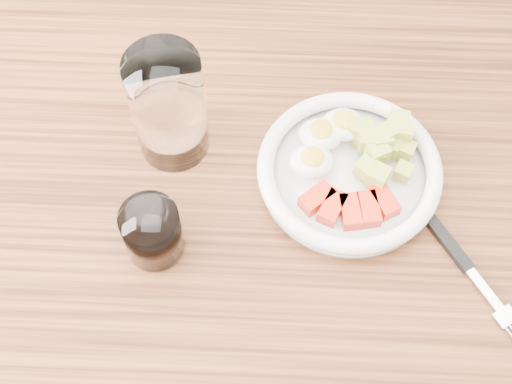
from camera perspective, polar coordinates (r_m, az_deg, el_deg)
ground at (r=1.61m, az=0.35°, el=-13.86°), size 4.00×4.00×0.00m
dining_table at (r=0.98m, az=0.56°, el=-4.15°), size 1.50×0.90×0.77m
bowl at (r=0.90m, az=7.44°, el=1.97°), size 0.23×0.23×0.06m
fork at (r=0.89m, az=15.80°, el=-4.84°), size 0.13×0.19×0.01m
water_glass at (r=0.88m, az=-7.03°, el=6.76°), size 0.09×0.09×0.16m
coffee_glass at (r=0.84m, az=-8.28°, el=-3.22°), size 0.07×0.07×0.08m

